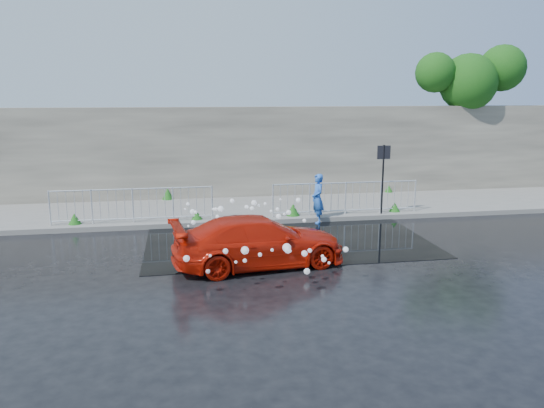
% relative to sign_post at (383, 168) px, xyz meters
% --- Properties ---
extents(ground, '(90.00, 90.00, 0.00)m').
position_rel_sign_post_xyz_m(ground, '(-4.20, -3.10, -1.72)').
color(ground, black).
rests_on(ground, ground).
extents(pavement, '(30.00, 4.00, 0.15)m').
position_rel_sign_post_xyz_m(pavement, '(-4.20, 1.90, -1.65)').
color(pavement, slate).
rests_on(pavement, ground).
extents(curb, '(30.00, 0.25, 0.16)m').
position_rel_sign_post_xyz_m(curb, '(-4.20, -0.10, -1.64)').
color(curb, slate).
rests_on(curb, ground).
extents(retaining_wall, '(30.00, 0.60, 3.50)m').
position_rel_sign_post_xyz_m(retaining_wall, '(-4.20, 4.10, 0.18)').
color(retaining_wall, '#544F47').
rests_on(retaining_wall, pavement).
extents(puddle, '(8.00, 5.00, 0.01)m').
position_rel_sign_post_xyz_m(puddle, '(-3.70, -2.10, -1.72)').
color(puddle, black).
rests_on(puddle, ground).
extents(sign_post, '(0.45, 0.06, 2.50)m').
position_rel_sign_post_xyz_m(sign_post, '(0.00, 0.00, 0.00)').
color(sign_post, black).
rests_on(sign_post, ground).
extents(tree, '(4.79, 2.40, 6.17)m').
position_rel_sign_post_xyz_m(tree, '(5.48, 4.32, 3.06)').
color(tree, '#332114').
rests_on(tree, ground).
extents(railing_left, '(5.05, 0.05, 1.10)m').
position_rel_sign_post_xyz_m(railing_left, '(-8.20, 0.25, -0.99)').
color(railing_left, silver).
rests_on(railing_left, pavement).
extents(railing_right, '(5.05, 0.05, 1.10)m').
position_rel_sign_post_xyz_m(railing_right, '(-1.20, 0.25, -0.99)').
color(railing_right, silver).
rests_on(railing_right, pavement).
extents(weeds, '(12.17, 3.93, 0.44)m').
position_rel_sign_post_xyz_m(weeds, '(-4.58, 1.48, -1.39)').
color(weeds, '#1B5115').
rests_on(weeds, pavement).
extents(water_spray, '(3.63, 5.69, 1.10)m').
position_rel_sign_post_xyz_m(water_spray, '(-4.75, -3.33, -0.98)').
color(water_spray, white).
rests_on(water_spray, ground).
extents(red_car, '(4.45, 2.31, 1.23)m').
position_rel_sign_post_xyz_m(red_car, '(-4.83, -4.26, -1.11)').
color(red_car, '#B91607').
rests_on(red_car, ground).
extents(person, '(0.42, 0.61, 1.62)m').
position_rel_sign_post_xyz_m(person, '(-2.30, -0.23, -0.92)').
color(person, blue).
rests_on(person, ground).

